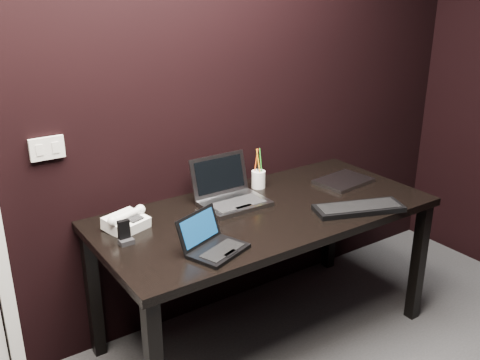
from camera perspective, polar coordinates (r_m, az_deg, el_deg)
wall_back at (r=2.68m, az=-7.49°, el=9.33°), size 4.00×0.00×4.00m
wall_switch at (r=2.50m, az=-19.90°, el=3.20°), size 0.15×0.02×0.10m
desk at (r=2.71m, az=2.72°, el=-4.66°), size 1.70×0.80×0.74m
netbook at (r=2.27m, az=-2.90°, el=-6.85°), size 0.30×0.29×0.15m
silver_laptop at (r=2.73m, az=-1.02°, el=-1.64°), size 0.33×0.29×0.23m
ext_keyboard at (r=2.72m, az=12.55°, el=-2.95°), size 0.47×0.30×0.03m
closed_laptop at (r=3.07m, az=10.98°, el=-0.11°), size 0.32×0.25×0.02m
desk_phone at (r=2.51m, az=-12.03°, el=-4.35°), size 0.22×0.20×0.10m
mobile_phone at (r=2.38m, az=-12.19°, el=-5.74°), size 0.06×0.05×0.11m
pen_cup at (r=2.93m, az=1.98°, el=0.16°), size 0.09×0.09×0.22m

